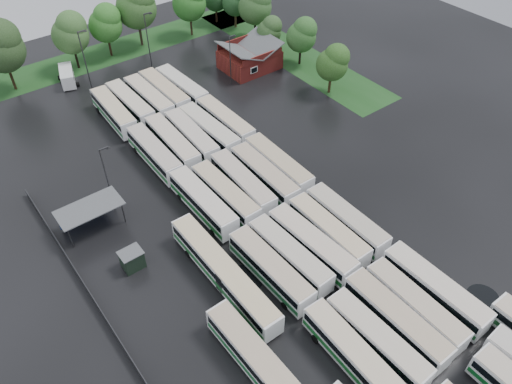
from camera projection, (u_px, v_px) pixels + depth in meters
ground at (303, 267)px, 60.36m from camera, size 160.00×160.00×0.00m
brick_building at (250, 59)px, 94.63m from camera, size 10.07×8.60×5.39m
wash_shed at (89, 209)px, 63.49m from camera, size 8.20×4.20×3.58m
utility_hut at (132, 259)px, 59.59m from camera, size 2.70×2.20×2.62m
grass_strip_north at (95, 57)px, 98.93m from camera, size 80.00×10.00×0.01m
grass_strip_east at (289, 53)px, 100.37m from camera, size 10.00×50.00×0.01m
west_fence at (103, 315)px, 54.74m from camera, size 0.10×50.00×1.20m
bus_r1c0 at (352, 354)px, 49.98m from camera, size 3.05×12.47×3.45m
bus_r1c1 at (377, 340)px, 51.11m from camera, size 2.82×12.39×3.44m
bus_r1c2 at (396, 320)px, 52.77m from camera, size 2.78×12.88×3.58m
bus_r1c3 at (415, 306)px, 54.09m from camera, size 2.88×12.48×3.46m
bus_r1c4 at (435, 289)px, 55.63m from camera, size 2.89×13.00×3.61m
bus_r2c0 at (271, 269)px, 57.71m from camera, size 2.90×12.75×3.54m
bus_r2c1 at (290, 255)px, 59.29m from camera, size 3.02×12.54×3.47m
bus_r2c2 at (311, 244)px, 60.48m from camera, size 3.29×13.02×3.60m
bus_r2c3 at (328, 231)px, 62.13m from camera, size 2.76×12.45×3.46m
bus_r2c4 at (346, 220)px, 63.47m from camera, size 2.72×12.57×3.50m
bus_r3c0 at (203, 202)px, 65.85m from camera, size 2.76×12.87×3.58m
bus_r3c1 at (226, 195)px, 67.00m from camera, size 2.78×12.57×3.49m
bus_r3c2 at (243, 183)px, 68.64m from camera, size 3.27×12.82×3.54m
bus_r3c3 at (264, 175)px, 69.84m from camera, size 2.99×12.80×3.55m
bus_r3c4 at (278, 165)px, 71.50m from camera, size 2.96×12.86×3.57m
bus_r4c0 at (155, 153)px, 73.45m from camera, size 2.97×12.81×3.55m
bus_r4c1 at (172, 143)px, 75.20m from camera, size 3.31×13.13×3.62m
bus_r4c2 at (192, 137)px, 76.47m from camera, size 3.29×12.81×3.53m
bus_r4c3 at (209, 130)px, 77.63m from camera, size 3.13×13.07×3.62m
bus_r4c4 at (225, 121)px, 79.46m from camera, size 2.77×12.68×3.53m
bus_r5c0 at (114, 112)px, 81.39m from camera, size 3.28×12.94×3.57m
bus_r5c1 at (131, 104)px, 83.13m from camera, size 2.78×12.74×3.54m
bus_r5c2 at (149, 98)px, 84.37m from camera, size 2.81×12.88×3.58m
bus_r5c3 at (165, 92)px, 85.79m from camera, size 2.85×13.05×3.63m
bus_r5c4 at (182, 87)px, 87.05m from camera, size 3.20×12.81×3.54m
artic_bus_west_b at (224, 273)px, 57.31m from camera, size 2.81×18.88×3.50m
artic_bus_west_c at (272, 378)px, 48.05m from camera, size 2.87×18.74×3.47m
minibus at (67, 76)px, 90.80m from camera, size 4.02×6.58×2.70m
tree_north_1 at (1, 46)px, 84.53m from camera, size 7.91×7.91×13.10m
tree_north_2 at (71, 32)px, 91.08m from camera, size 6.74×6.74×11.16m
tree_north_3 at (106, 23)px, 94.97m from camera, size 6.36×6.36×10.53m
tree_north_4 at (137, 4)px, 97.07m from camera, size 7.94×7.94×13.14m
tree_north_5 at (190, 1)px, 101.20m from camera, size 6.92×6.92×11.46m
tree_east_0 at (334, 62)px, 85.45m from camera, size 5.57×5.56×9.21m
tree_east_1 at (302, 34)px, 92.99m from camera, size 5.64×5.64×9.35m
tree_east_2 at (270, 30)px, 96.32m from camera, size 4.83×4.82×7.98m
tree_east_3 at (256, 4)px, 100.21m from camera, size 6.76×6.76×11.20m
tree_east_4 at (236, 0)px, 105.06m from camera, size 5.54×5.50×9.11m
lamp_post_ne at (231, 57)px, 88.15m from camera, size 1.41×0.27×9.13m
lamp_post_nw at (107, 173)px, 64.73m from camera, size 1.46×0.28×9.45m
lamp_post_back_w at (85, 57)px, 85.97m from camera, size 1.69×0.33×10.94m
lamp_post_back_e at (148, 38)px, 91.09m from camera, size 1.69×0.33×10.97m
puddle_2 at (244, 279)px, 59.05m from camera, size 4.50×4.50×0.01m
puddle_3 at (334, 262)px, 61.01m from camera, size 4.61×4.61×0.01m
puddle_4 at (483, 297)px, 57.20m from camera, size 3.75×3.75×0.01m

